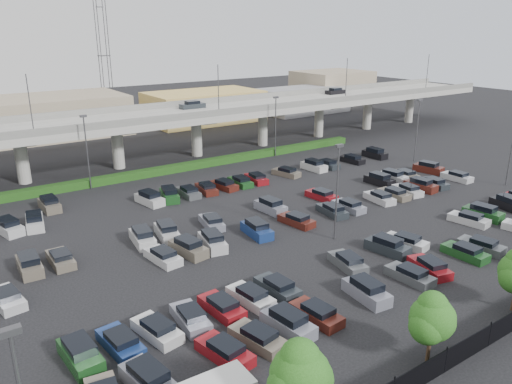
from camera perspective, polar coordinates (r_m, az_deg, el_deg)
ground at (r=59.52m, az=3.67°, el=-2.80°), size 280.00×280.00×0.00m
overpass at (r=84.14m, az=-10.08°, el=8.22°), size 150.00×13.00×15.80m
hedge at (r=79.46m, az=-7.53°, el=2.99°), size 66.00×1.60×1.10m
tree_row at (r=43.07m, az=27.18°, el=-8.50°), size 65.07×3.66×5.94m
parked_cars at (r=56.37m, az=5.53°, el=-3.42°), size 63.07×41.67×1.67m
light_poles at (r=56.76m, az=-0.73°, el=2.82°), size 66.90×48.38×10.30m
distant_buildings at (r=116.57m, az=-10.59°, el=9.39°), size 138.00×24.00×9.00m
comm_tower at (r=123.70m, az=-17.00°, el=14.97°), size 2.40×2.40×30.00m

